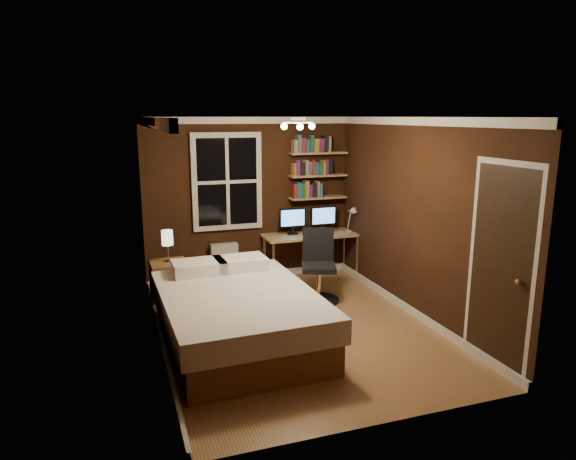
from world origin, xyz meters
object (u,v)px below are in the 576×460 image
object	(u,v)px
nightstand	(170,283)
monitor_left	(292,221)
radiator	(225,263)
monitor_right	(323,219)
desk_lamp	(351,219)
bedside_lamp	(168,246)
office_chair	(318,274)
desk	(311,238)
bed	(238,316)

from	to	relation	value
nightstand	monitor_left	distance (m)	2.13
nightstand	radiator	distance (m)	1.12
monitor_right	desk_lamp	xyz separation A→B (m)	(0.39, -0.20, 0.02)
bedside_lamp	monitor_left	world-z (taller)	monitor_left
radiator	desk_lamp	bearing A→B (deg)	-9.07
monitor_left	bedside_lamp	bearing A→B (deg)	-164.10
desk_lamp	monitor_left	bearing A→B (deg)	167.60
bedside_lamp	office_chair	size ratio (longest dim) A/B	0.43
bedside_lamp	monitor_left	size ratio (longest dim) A/B	1.03
desk	monitor_right	bearing A→B (deg)	17.72
monitor_left	monitor_right	xyz separation A→B (m)	(0.52, 0.00, 0.00)
monitor_right	desk_lamp	world-z (taller)	desk_lamp
desk_lamp	office_chair	xyz separation A→B (m)	(-0.91, -0.88, -0.55)
radiator	office_chair	distance (m)	1.60
bedside_lamp	monitor_left	distance (m)	2.04
bed	radiator	distance (m)	2.20
nightstand	monitor_right	bearing A→B (deg)	10.56
bed	desk_lamp	world-z (taller)	desk_lamp
monitor_left	desk_lamp	distance (m)	0.93
bedside_lamp	nightstand	bearing A→B (deg)	0.00
bed	office_chair	world-z (taller)	office_chair
monitor_right	desk_lamp	bearing A→B (deg)	-26.96
bed	bedside_lamp	world-z (taller)	bedside_lamp
bed	desk_lamp	distance (m)	3.01
bedside_lamp	radiator	world-z (taller)	bedside_lamp
nightstand	bedside_lamp	xyz separation A→B (m)	(0.00, 0.00, 0.52)
desk	office_chair	xyz separation A→B (m)	(-0.28, -1.00, -0.27)
monitor_left	office_chair	size ratio (longest dim) A/B	0.42
desk	nightstand	bearing A→B (deg)	-167.83
nightstand	bedside_lamp	world-z (taller)	bedside_lamp
nightstand	office_chair	world-z (taller)	office_chair
bed	radiator	world-z (taller)	bed
desk_lamp	bedside_lamp	bearing A→B (deg)	-172.89
radiator	monitor_right	world-z (taller)	monitor_right
monitor_right	office_chair	distance (m)	1.31
desk	office_chair	distance (m)	1.07
radiator	monitor_left	world-z (taller)	monitor_left
monitor_right	desk_lamp	size ratio (longest dim) A/B	0.96
monitor_left	office_chair	bearing A→B (deg)	-89.90
bed	bedside_lamp	size ratio (longest dim) A/B	5.31
bed	monitor_right	bearing A→B (deg)	45.73
bed	desk_lamp	bearing A→B (deg)	37.42
bedside_lamp	monitor_right	size ratio (longest dim) A/B	1.03
bed	nightstand	size ratio (longest dim) A/B	3.86
monitor_right	desk_lamp	distance (m)	0.44
bed	bedside_lamp	xyz separation A→B (m)	(-0.59, 1.51, 0.49)
radiator	monitor_left	size ratio (longest dim) A/B	1.45
bedside_lamp	monitor_left	bearing A→B (deg)	15.90
bed	monitor_left	bearing A→B (deg)	54.58
bed	nightstand	distance (m)	1.62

